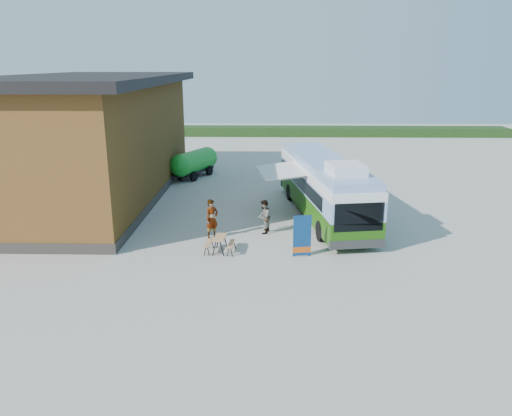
{
  "coord_description": "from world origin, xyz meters",
  "views": [
    {
      "loc": [
        0.23,
        -20.58,
        8.21
      ],
      "look_at": [
        -0.28,
        2.74,
        1.4
      ],
      "focal_mm": 35.0,
      "sensor_mm": 36.0,
      "label": 1
    }
  ],
  "objects_px": {
    "bus": "(324,185)",
    "person_a": "(212,219)",
    "picnic_table": "(220,241)",
    "person_b": "(264,217)",
    "slurry_tanker": "(194,162)",
    "banner": "(302,240)"
  },
  "relations": [
    {
      "from": "bus",
      "to": "slurry_tanker",
      "type": "height_order",
      "value": "bus"
    },
    {
      "from": "slurry_tanker",
      "to": "person_a",
      "type": "bearing_deg",
      "value": -53.81
    },
    {
      "from": "banner",
      "to": "picnic_table",
      "type": "distance_m",
      "value": 3.67
    },
    {
      "from": "bus",
      "to": "picnic_table",
      "type": "relative_size",
      "value": 8.99
    },
    {
      "from": "bus",
      "to": "person_a",
      "type": "relative_size",
      "value": 6.36
    },
    {
      "from": "person_b",
      "to": "bus",
      "type": "bearing_deg",
      "value": 145.97
    },
    {
      "from": "person_b",
      "to": "slurry_tanker",
      "type": "bearing_deg",
      "value": -143.79
    },
    {
      "from": "bus",
      "to": "slurry_tanker",
      "type": "bearing_deg",
      "value": 122.74
    },
    {
      "from": "person_b",
      "to": "slurry_tanker",
      "type": "relative_size",
      "value": 0.34
    },
    {
      "from": "picnic_table",
      "to": "person_b",
      "type": "xyz_separation_m",
      "value": [
        1.95,
        2.67,
        0.31
      ]
    },
    {
      "from": "bus",
      "to": "picnic_table",
      "type": "distance_m",
      "value": 7.77
    },
    {
      "from": "bus",
      "to": "banner",
      "type": "height_order",
      "value": "bus"
    },
    {
      "from": "bus",
      "to": "person_a",
      "type": "height_order",
      "value": "bus"
    },
    {
      "from": "bus",
      "to": "person_b",
      "type": "bearing_deg",
      "value": -146.43
    },
    {
      "from": "picnic_table",
      "to": "person_a",
      "type": "relative_size",
      "value": 0.71
    },
    {
      "from": "picnic_table",
      "to": "person_a",
      "type": "distance_m",
      "value": 2.03
    },
    {
      "from": "bus",
      "to": "person_b",
      "type": "distance_m",
      "value": 4.5
    },
    {
      "from": "picnic_table",
      "to": "slurry_tanker",
      "type": "distance_m",
      "value": 15.57
    },
    {
      "from": "person_b",
      "to": "slurry_tanker",
      "type": "xyz_separation_m",
      "value": [
        -5.23,
        12.54,
        0.3
      ]
    },
    {
      "from": "bus",
      "to": "person_a",
      "type": "xyz_separation_m",
      "value": [
        -5.76,
        -3.74,
        -0.8
      ]
    },
    {
      "from": "person_b",
      "to": "banner",
      "type": "bearing_deg",
      "value": 42.38
    },
    {
      "from": "slurry_tanker",
      "to": "picnic_table",
      "type": "bearing_deg",
      "value": -53.22
    }
  ]
}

